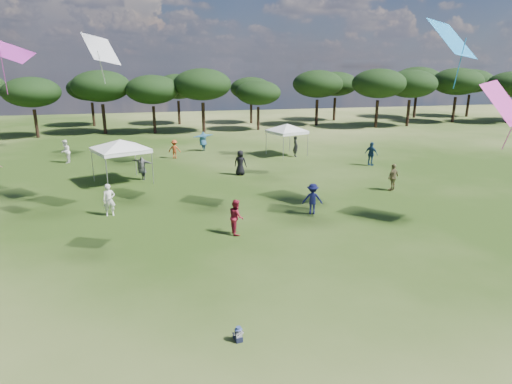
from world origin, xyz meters
TOP-DOWN VIEW (x-y plane):
  - tree_line at (2.39, 47.41)m, footprint 108.78×17.63m
  - tent_left at (-4.94, 21.74)m, footprint 6.09×6.09m
  - tent_right at (8.91, 28.30)m, footprint 5.48×5.48m
  - toddler at (-0.61, 2.39)m, footprint 0.33×0.36m
  - festival_crowd at (-1.96, 22.57)m, footprint 30.16×22.63m

SIDE VIEW (x-z plane):
  - toddler at x=-0.61m, z-range -0.03..0.45m
  - festival_crowd at x=-1.96m, z-range -0.07..1.85m
  - tent_right at x=8.91m, z-range 1.14..4.28m
  - tent_left at x=-4.94m, z-range 1.23..4.53m
  - tree_line at x=2.39m, z-range 1.54..9.31m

